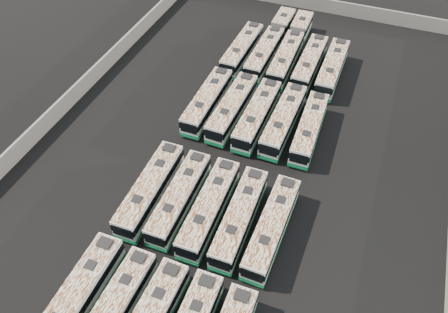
% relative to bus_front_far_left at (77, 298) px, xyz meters
% --- Properties ---
extents(ground, '(140.00, 140.00, 0.00)m').
position_rel_bus_front_far_left_xyz_m(ground, '(6.06, 20.48, -1.60)').
color(ground, black).
rests_on(ground, ground).
extents(perimeter_wall, '(45.20, 73.20, 2.20)m').
position_rel_bus_front_far_left_xyz_m(perimeter_wall, '(6.06, 20.48, -0.50)').
color(perimeter_wall, slate).
rests_on(perimeter_wall, ground).
extents(bus_front_far_left, '(2.44, 11.15, 3.13)m').
position_rel_bus_front_far_left_xyz_m(bus_front_far_left, '(0.00, 0.00, 0.00)').
color(bus_front_far_left, white).
rests_on(bus_front_far_left, ground).
extents(bus_front_left, '(2.40, 10.76, 3.02)m').
position_rel_bus_front_far_left_xyz_m(bus_front_left, '(3.25, 0.06, -0.06)').
color(bus_front_left, white).
rests_on(bus_front_left, ground).
extents(bus_midfront_far_left, '(2.65, 11.23, 3.15)m').
position_rel_bus_front_far_left_xyz_m(bus_midfront_far_left, '(0.10, 12.27, 0.01)').
color(bus_midfront_far_left, white).
rests_on(bus_midfront_far_left, ground).
extents(bus_midfront_left, '(2.46, 10.82, 3.04)m').
position_rel_bus_front_far_left_xyz_m(bus_midfront_left, '(3.22, 12.40, -0.05)').
color(bus_midfront_left, white).
rests_on(bus_midfront_left, ground).
extents(bus_midfront_center, '(2.53, 11.08, 3.11)m').
position_rel_bus_front_far_left_xyz_m(bus_midfront_center, '(6.40, 12.30, -0.01)').
color(bus_midfront_center, white).
rests_on(bus_midfront_center, ground).
extents(bus_midfront_right, '(2.51, 10.88, 3.05)m').
position_rel_bus_front_far_left_xyz_m(bus_midfront_right, '(9.47, 12.33, -0.04)').
color(bus_midfront_right, white).
rests_on(bus_midfront_right, ground).
extents(bus_midfront_far_right, '(2.49, 10.93, 3.07)m').
position_rel_bus_front_far_left_xyz_m(bus_midfront_far_right, '(12.60, 12.38, -0.03)').
color(bus_midfront_far_right, white).
rests_on(bus_midfront_far_right, ground).
extents(bus_midback_far_left, '(2.39, 11.03, 3.10)m').
position_rel_bus_front_far_left_xyz_m(bus_midback_far_left, '(-0.02, 26.97, -0.02)').
color(bus_midback_far_left, white).
rests_on(bus_midback_far_left, ground).
extents(bus_midback_left, '(2.60, 11.22, 3.15)m').
position_rel_bus_front_far_left_xyz_m(bus_midback_left, '(3.22, 26.91, 0.01)').
color(bus_midback_left, white).
rests_on(bus_midback_left, ground).
extents(bus_midback_center, '(2.46, 11.20, 3.15)m').
position_rel_bus_front_far_left_xyz_m(bus_midback_center, '(6.39, 26.73, 0.01)').
color(bus_midback_center, white).
rests_on(bus_midback_center, ground).
extents(bus_midback_right, '(2.58, 11.26, 3.16)m').
position_rel_bus_front_far_left_xyz_m(bus_midback_right, '(9.49, 26.97, 0.01)').
color(bus_midback_right, white).
rests_on(bus_midback_right, ground).
extents(bus_midback_far_right, '(2.54, 10.76, 3.02)m').
position_rel_bus_front_far_left_xyz_m(bus_midback_far_right, '(12.60, 26.81, -0.06)').
color(bus_midback_far_right, white).
rests_on(bus_midback_far_right, ground).
extents(bus_back_far_left, '(2.52, 11.05, 3.10)m').
position_rel_bus_front_far_left_xyz_m(bus_back_far_left, '(0.05, 39.12, -0.02)').
color(bus_back_far_left, white).
rests_on(bus_back_far_left, ground).
extents(bus_back_left, '(2.46, 17.02, 3.08)m').
position_rel_bus_front_far_left_xyz_m(bus_back_left, '(3.27, 42.12, -0.03)').
color(bus_back_left, white).
rests_on(bus_back_left, ground).
extents(bus_back_center, '(2.62, 17.18, 3.11)m').
position_rel_bus_front_far_left_xyz_m(bus_back_center, '(6.24, 41.99, -0.02)').
color(bus_back_center, white).
rests_on(bus_back_center, ground).
extents(bus_back_right, '(2.45, 11.03, 3.10)m').
position_rel_bus_front_far_left_xyz_m(bus_back_right, '(9.54, 39.27, -0.02)').
color(bus_back_right, white).
rests_on(bus_back_right, ground).
extents(bus_back_far_right, '(2.38, 11.15, 3.14)m').
position_rel_bus_front_far_left_xyz_m(bus_back_far_right, '(12.59, 39.17, 0.00)').
color(bus_back_far_right, white).
rests_on(bus_back_far_right, ground).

